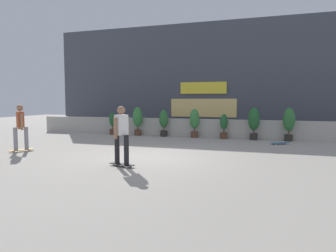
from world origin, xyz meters
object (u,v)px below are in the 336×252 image
Objects in this scene: potted_plant_1 at (138,119)px; skater_mid_plaza at (21,126)px; skateboard_near_camera at (280,143)px; potted_plant_5 at (254,121)px; skater_foreground at (121,133)px; potted_plant_0 at (113,123)px; potted_plant_2 at (164,121)px; potted_plant_4 at (224,126)px; potted_plant_6 at (289,122)px; potted_plant_3 at (195,121)px.

skater_mid_plaza is at bearing -107.79° from potted_plant_1.
potted_plant_1 is at bearing 169.98° from skateboard_near_camera.
potted_plant_5 is at bearing 132.25° from skateboard_near_camera.
potted_plant_5 is 7.92m from skater_foreground.
potted_plant_2 is (2.93, -0.00, 0.14)m from potted_plant_0.
skater_foreground is at bearing -60.26° from potted_plant_0.
potted_plant_4 is (3.07, 0.00, -0.14)m from potted_plant_2.
potted_plant_6 is (2.93, 0.00, 0.25)m from potted_plant_4.
potted_plant_5 reaches higher than potted_plant_0.
skater_mid_plaza is at bearing -147.20° from potted_plant_6.
skater_foreground is at bearing -104.57° from potted_plant_4.
potted_plant_1 is at bearing 180.00° from potted_plant_4.
skateboard_near_camera is at bearing -108.05° from potted_plant_6.
potted_plant_2 reaches higher than potted_plant_4.
skater_foreground reaches higher than potted_plant_2.
potted_plant_2 is 0.81× the size of skater_mid_plaza.
skater_mid_plaza is (-6.47, -6.06, 0.31)m from potted_plant_4.
potted_plant_4 is at bearing 153.76° from skateboard_near_camera.
potted_plant_3 is 0.94× the size of potted_plant_5.
potted_plant_1 is 7.46m from potted_plant_6.
skateboard_near_camera is (7.05, -1.25, -0.81)m from potted_plant_1.
skater_mid_plaza reaches higher than potted_plant_1.
potted_plant_3 reaches higher than skateboard_near_camera.
potted_plant_5 reaches higher than potted_plant_1.
potted_plant_4 is at bearing 43.13° from skater_mid_plaza.
potted_plant_5 reaches higher than potted_plant_2.
skater_foreground reaches higher than potted_plant_0.
potted_plant_1 is 0.98× the size of potted_plant_5.
potted_plant_4 is 0.79× the size of potted_plant_6.
skater_mid_plaza reaches higher than skateboard_near_camera.
potted_plant_4 is at bearing -0.00° from potted_plant_0.
potted_plant_0 is 0.88× the size of potted_plant_2.
skater_foreground is (4.59, -1.16, 0.00)m from skater_mid_plaza.
skateboard_near_camera is at bearing -10.02° from potted_plant_1.
potted_plant_3 is at bearing 0.00° from potted_plant_2.
potted_plant_6 is (4.38, -0.00, 0.06)m from potted_plant_3.
potted_plant_3 is 4.39m from potted_plant_6.
skater_foreground is (-1.88, -7.22, 0.31)m from potted_plant_4.
potted_plant_0 is at bearing 180.00° from potted_plant_4.
potted_plant_1 is 5.92m from potted_plant_5.
skateboard_near_camera is at bearing -17.38° from potted_plant_3.
potted_plant_6 is at bearing 56.32° from skater_foreground.
potted_plant_3 is (3.07, 0.00, -0.05)m from potted_plant_1.
potted_plant_6 is (7.46, -0.00, 0.01)m from potted_plant_1.
skater_mid_plaza is (-0.47, -6.06, 0.30)m from potted_plant_0.
potted_plant_3 is 0.84× the size of skater_mid_plaza.
potted_plant_4 is 1.42m from potted_plant_5.
potted_plant_2 is at bearing 167.45° from skateboard_near_camera.
skater_foreground reaches higher than potted_plant_3.
potted_plant_5 reaches higher than potted_plant_6.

